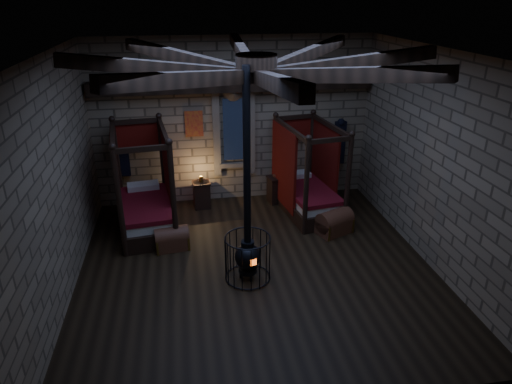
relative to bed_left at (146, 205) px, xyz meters
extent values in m
cube|color=black|center=(2.25, -2.12, -0.59)|extent=(7.00, 7.00, 0.01)
cube|color=#847054|center=(2.25, 1.38, 1.51)|extent=(7.00, 0.02, 4.20)
cube|color=#847054|center=(2.25, -5.62, 1.51)|extent=(7.00, 0.02, 4.20)
cube|color=#847054|center=(-1.25, -2.12, 1.51)|extent=(0.02, 7.00, 4.20)
cube|color=#847054|center=(5.75, -2.12, 1.51)|extent=(0.02, 7.00, 4.20)
cube|color=black|center=(2.25, -2.12, 3.61)|extent=(7.00, 7.00, 0.01)
cube|color=black|center=(2.25, 1.20, 2.46)|extent=(6.86, 0.35, 0.30)
cylinder|color=black|center=(2.25, -2.12, 3.46)|extent=(0.70, 0.70, 0.25)
cube|color=black|center=(2.25, 1.33, 1.31)|extent=(0.55, 0.04, 1.60)
cube|color=maroon|center=(1.25, 1.34, 1.51)|extent=(0.45, 0.03, 0.65)
cube|color=black|center=(-0.55, 1.22, 0.86)|extent=(0.30, 0.10, 1.15)
cube|color=black|center=(5.05, 1.22, 0.86)|extent=(0.30, 0.10, 1.15)
cube|color=black|center=(0.01, -0.09, -0.39)|extent=(1.42, 2.36, 0.39)
cube|color=beige|center=(0.01, -0.09, -0.09)|extent=(1.27, 2.17, 0.24)
cube|color=maroon|center=(0.01, -0.09, 0.06)|extent=(1.34, 2.22, 0.11)
cube|color=beige|center=(-0.09, 0.72, 0.17)|extent=(0.79, 0.46, 0.15)
cube|color=#620F08|center=(-0.12, 1.01, 1.41)|extent=(1.18, 0.19, 0.59)
cylinder|color=black|center=(-0.40, -1.22, 0.60)|extent=(0.12, 0.12, 2.37)
cylinder|color=black|center=(-0.65, 0.91, 0.60)|extent=(0.12, 0.12, 2.37)
cylinder|color=black|center=(0.67, -1.09, 0.60)|extent=(0.12, 0.12, 2.37)
cylinder|color=black|center=(0.42, 1.04, 0.60)|extent=(0.12, 0.12, 2.37)
cube|color=#620F08|center=(-0.59, 0.16, 0.65)|extent=(0.26, 1.61, 2.10)
cube|color=#620F08|center=(0.54, 0.30, 0.65)|extent=(0.26, 1.61, 2.10)
cube|color=black|center=(3.93, 0.17, -0.40)|extent=(1.39, 2.26, 0.37)
cube|color=beige|center=(3.93, 0.17, -0.11)|extent=(1.25, 2.08, 0.23)
cube|color=maroon|center=(3.93, 0.17, 0.03)|extent=(1.31, 2.13, 0.10)
cube|color=beige|center=(3.82, 0.94, 0.13)|extent=(0.76, 0.45, 0.14)
cube|color=#620F08|center=(3.78, 1.21, 1.31)|extent=(1.12, 0.21, 0.56)
cylinder|color=black|center=(3.57, -0.92, 0.54)|extent=(0.11, 0.11, 2.25)
cylinder|color=black|center=(3.28, 1.11, 0.54)|extent=(0.11, 0.11, 2.25)
cylinder|color=black|center=(4.58, -0.78, 0.54)|extent=(0.11, 0.11, 2.25)
cylinder|color=black|center=(4.29, 1.25, 0.54)|extent=(0.11, 0.11, 2.25)
cube|color=#620F08|center=(3.35, 0.39, 0.59)|extent=(0.28, 1.53, 2.00)
cube|color=#620F08|center=(4.42, 0.55, 0.59)|extent=(0.28, 1.53, 2.00)
cube|color=#562D1B|center=(0.57, -1.08, -0.44)|extent=(0.77, 0.53, 0.30)
cylinder|color=#562D1B|center=(0.57, -1.08, -0.29)|extent=(0.77, 0.53, 0.44)
cube|color=olive|center=(0.24, -1.12, -0.44)|extent=(0.10, 0.46, 0.31)
cube|color=olive|center=(0.90, -1.04, -0.44)|extent=(0.10, 0.46, 0.31)
cube|color=#562D1B|center=(4.26, -0.98, -0.42)|extent=(0.92, 0.76, 0.33)
cylinder|color=#562D1B|center=(4.26, -0.98, -0.26)|extent=(0.92, 0.76, 0.48)
cube|color=olive|center=(3.92, -1.13, -0.42)|extent=(0.25, 0.48, 0.35)
cube|color=olive|center=(4.59, -0.83, -0.42)|extent=(0.25, 0.48, 0.35)
cube|color=black|center=(1.33, 0.89, -0.25)|extent=(0.43, 0.41, 0.67)
cube|color=black|center=(1.33, 0.89, 0.10)|extent=(0.47, 0.46, 0.04)
cylinder|color=olive|center=(1.33, 0.89, 0.20)|extent=(0.10, 0.10, 0.15)
cube|color=black|center=(3.29, 0.90, -0.25)|extent=(0.47, 0.46, 0.67)
cube|color=black|center=(3.29, 0.90, 0.11)|extent=(0.52, 0.50, 0.04)
cube|color=#562D1B|center=(3.29, 0.90, 0.16)|extent=(0.19, 0.16, 0.05)
cylinder|color=black|center=(2.02, -2.47, -0.39)|extent=(0.36, 0.36, 0.09)
sphere|color=black|center=(2.02, -2.47, -0.09)|extent=(0.50, 0.50, 0.50)
cylinder|color=black|center=(2.02, -2.47, 0.17)|extent=(0.25, 0.25, 0.13)
cube|color=#FF5914|center=(2.10, -2.70, -0.09)|extent=(0.12, 0.06, 0.13)
cylinder|color=black|center=(2.02, -2.47, 1.84)|extent=(0.13, 0.13, 3.25)
torus|color=black|center=(2.02, -2.47, -0.55)|extent=(0.89, 0.89, 0.03)
torus|color=black|center=(2.02, -2.47, 0.31)|extent=(0.89, 0.89, 0.03)
camera|label=1|loc=(0.95, -9.86, 4.53)|focal=32.00mm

